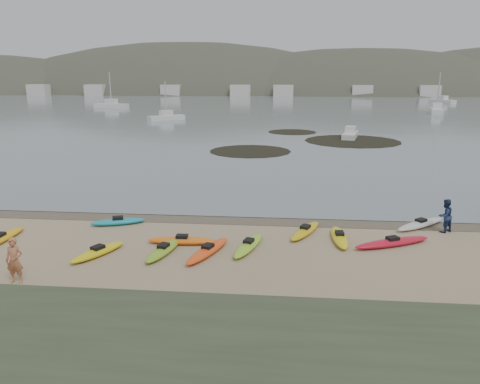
# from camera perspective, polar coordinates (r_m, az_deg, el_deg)

# --- Properties ---
(ground) EXTENTS (600.00, 600.00, 0.00)m
(ground) POSITION_cam_1_polar(r_m,az_deg,el_deg) (26.71, 0.00, -3.12)
(ground) COLOR tan
(ground) RESTS_ON ground
(wet_sand) EXTENTS (60.00, 60.00, 0.00)m
(wet_sand) POSITION_cam_1_polar(r_m,az_deg,el_deg) (26.43, -0.06, -3.30)
(wet_sand) COLOR brown
(wet_sand) RESTS_ON ground
(water) EXTENTS (1200.00, 1200.00, 0.00)m
(water) POSITION_cam_1_polar(r_m,az_deg,el_deg) (325.49, 5.10, 12.80)
(water) COLOR slate
(water) RESTS_ON ground
(kayaks) EXTENTS (23.16, 8.47, 0.34)m
(kayaks) POSITION_cam_1_polar(r_m,az_deg,el_deg) (22.84, -0.94, -5.74)
(kayaks) COLOR orange
(kayaks) RESTS_ON ground
(person_west) EXTENTS (0.70, 0.49, 1.84)m
(person_west) POSITION_cam_1_polar(r_m,az_deg,el_deg) (20.34, -25.79, -7.54)
(person_west) COLOR #BC704B
(person_west) RESTS_ON ground
(person_east) EXTENTS (1.08, 1.02, 1.76)m
(person_east) POSITION_cam_1_polar(r_m,az_deg,el_deg) (26.26, 23.73, -2.66)
(person_east) COLOR navy
(person_east) RESTS_ON ground
(kelp_mats) EXTENTS (21.76, 24.66, 0.04)m
(kelp_mats) POSITION_cam_1_polar(r_m,az_deg,el_deg) (56.89, 8.93, 6.05)
(kelp_mats) COLOR black
(kelp_mats) RESTS_ON water
(moored_boats) EXTENTS (91.36, 82.43, 1.14)m
(moored_boats) POSITION_cam_1_polar(r_m,az_deg,el_deg) (105.37, 8.27, 10.06)
(moored_boats) COLOR silver
(moored_boats) RESTS_ON ground
(far_hills) EXTENTS (550.00, 135.00, 80.00)m
(far_hills) POSITION_cam_1_polar(r_m,az_deg,el_deg) (223.72, 15.02, 7.64)
(far_hills) COLOR #384235
(far_hills) RESTS_ON ground
(far_town) EXTENTS (199.00, 5.00, 4.00)m
(far_town) POSITION_cam_1_polar(r_m,az_deg,el_deg) (170.52, 6.76, 12.15)
(far_town) COLOR beige
(far_town) RESTS_ON ground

